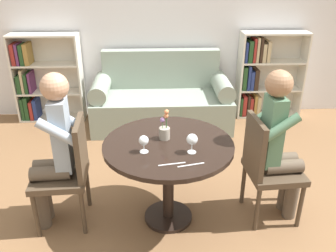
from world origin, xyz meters
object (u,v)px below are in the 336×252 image
Objects in this scene: bookshelf_left at (41,79)px; wine_glass_left at (144,141)px; person_right at (280,144)px; chair_left at (68,169)px; wine_glass_right at (192,140)px; couch at (162,102)px; chair_right at (266,165)px; flower_vase at (165,130)px; person_left at (53,149)px; bookshelf_right at (261,75)px.

bookshelf_left is 2.69m from wine_glass_left.
wine_glass_left is at bearing 93.88° from person_right.
chair_left reaches higher than wine_glass_right.
couch is 1.93× the size of chair_left.
person_right is (0.09, 0.01, 0.18)m from chair_right.
flower_vase is at bearing 129.90° from wine_glass_right.
person_left is 1.06m from wine_glass_right.
flower_vase is (1.55, -2.08, 0.24)m from bookshelf_left.
bookshelf_left is 0.89× the size of person_left.
flower_vase is (0.76, 0.05, 0.29)m from chair_left.
person_left is 0.72m from wine_glass_left.
wine_glass_left is at bearing 75.32° from person_left.
wine_glass_right is (0.95, -0.17, 0.32)m from chair_left.
wine_glass_left is at bearing -95.18° from couch.
person_left is 8.68× the size of wine_glass_right.
bookshelf_left reaches higher than chair_right.
wine_glass_left is at bearing 93.97° from chair_right.
bookshelf_right reaches higher than couch.
couch is 1.88m from flower_vase.
wine_glass_left is (-1.53, -2.28, 0.24)m from bookshelf_right.
chair_right is 0.72m from wine_glass_right.
person_right is (1.66, 0.00, 0.18)m from chair_left.
bookshelf_left reaches higher than wine_glass_right.
person_left is at bearing -175.75° from flower_vase.
person_left reaches higher than wine_glass_left.
person_left reaches higher than bookshelf_right.
person_right is at bearing -102.66° from bookshelf_right.
flower_vase reaches higher than chair_left.
bookshelf_right is 1.27× the size of chair_right.
chair_right is (1.57, -0.01, 0.00)m from chair_left.
wine_glass_left is (-1.06, -0.15, 0.13)m from person_right.
chair_left is 1.67m from person_right.
chair_left is at bearing -135.08° from bookshelf_right.
person_right is at bearing 13.64° from wine_glass_right.
flower_vase reaches higher than wine_glass_right.
person_left reaches higher than wine_glass_right.
chair_left is (-2.14, -2.13, -0.07)m from bookshelf_right.
chair_left is 0.71× the size of person_right.
couch is 2.11m from wine_glass_right.
person_right is (1.75, 0.01, 0.00)m from person_left.
bookshelf_right is at bearing 62.69° from wine_glass_right.
chair_left is 1.57m from chair_right.
wine_glass_left is (-0.18, -2.02, 0.49)m from couch.
couch is 1.36× the size of person_right.
person_left is (-0.87, -1.88, 0.37)m from couch.
bookshelf_left is 1.27× the size of chair_right.
person_right is (2.44, -2.14, 0.12)m from bookshelf_left.
wine_glass_right is (0.16, -2.04, 0.51)m from couch.
chair_right is (0.79, -1.88, 0.18)m from couch.
couch is at bearing 153.90° from chair_left.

